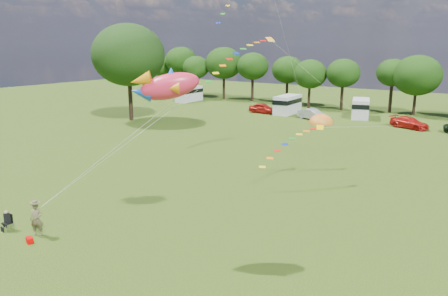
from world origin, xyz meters
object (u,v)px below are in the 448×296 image
Objects in this scene: car_a at (263,108)px; campervan_c at (361,108)px; car_b at (313,114)px; campervan_a at (189,93)px; car_c at (409,123)px; fish_kite at (164,86)px; tent_orange at (321,123)px; kite_flyer at (37,219)px; big_tree at (128,55)px; camp_chair at (7,218)px; campervan_b at (288,104)px.

campervan_c is (13.76, 4.47, 0.70)m from car_a.
campervan_a reaches higher than car_b.
fish_kite is (-2.54, -42.69, 7.84)m from car_c.
kite_flyer is (0.86, -42.48, 0.94)m from tent_orange.
fish_kite is (10.22, -41.58, 7.80)m from car_b.
big_tree is 21.77m from car_a.
campervan_a reaches higher than tent_orange.
car_a reaches higher than camp_chair.
campervan_b reaches higher than campervan_a.
car_a is 8.89m from car_b.
car_b is at bearing 121.32° from campervan_c.
car_c is (33.65, 16.04, -8.30)m from big_tree.
fish_kite is at bearing -12.45° from kite_flyer.
campervan_a reaches higher than car_c.
campervan_b reaches higher than car_b.
car_c is at bearing 42.29° from kite_flyer.
campervan_a is 30.43m from tent_orange.
campervan_b is (15.43, 17.88, -7.52)m from big_tree.
big_tree reaches higher than car_c.
big_tree is at bearing 99.31° from fish_kite.
car_a is 14.49m from campervan_c.
big_tree is at bearing -164.24° from campervan_a.
campervan_b is at bearing 64.40° from kite_flyer.
campervan_b is 3.02× the size of kite_flyer.
campervan_a is 4.71× the size of camp_chair.
campervan_b is at bearing 104.13° from car_c.
camp_chair is (9.78, -46.41, -0.04)m from car_a.
campervan_b is 9.34m from tent_orange.
big_tree reaches higher than campervan_b.
car_c is 9.06m from campervan_c.
big_tree is at bearing 145.62° from car_a.
big_tree is 39.02m from kite_flyer.
car_a is 47.36m from kite_flyer.
campervan_a is 1.55× the size of tent_orange.
car_c is 2.49× the size of kite_flyer.
car_c is 46.79m from kite_flyer.
fish_kite is at bearing -40.58° from big_tree.
car_b is at bearing -102.89° from campervan_a.
campervan_a reaches higher than camp_chair.
car_a is 47.43m from camp_chair.
car_c is 40.21m from campervan_a.
campervan_c is (-7.80, 4.55, 0.74)m from car_c.
tent_orange is 1.91× the size of kite_flyer.
big_tree is 3.62× the size of tent_orange.
car_b is 7.55m from campervan_c.
big_tree is 6.91× the size of kite_flyer.
campervan_b is at bearing 87.10° from campervan_c.
car_b is 3.18m from tent_orange.
car_a is 0.76× the size of campervan_c.
tent_orange is at bearing -116.97° from car_b.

